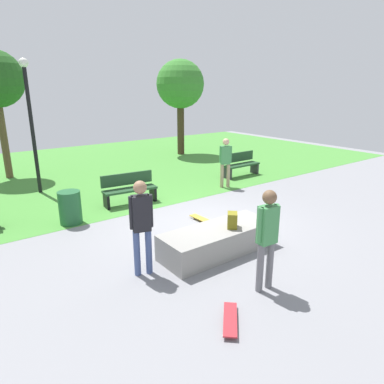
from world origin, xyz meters
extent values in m
plane|color=gray|center=(0.00, 0.00, 0.00)|extent=(28.00, 28.00, 0.00)
cube|color=#478C38|center=(0.00, 7.85, 0.00)|extent=(26.60, 12.31, 0.01)
cube|color=gray|center=(-0.73, -1.46, 0.27)|extent=(2.54, 0.94, 0.55)
cube|color=olive|center=(-0.47, -1.61, 0.71)|extent=(0.34, 0.34, 0.32)
cylinder|color=slate|center=(-0.90, -3.02, 0.44)|extent=(0.12, 0.12, 0.87)
cylinder|color=slate|center=(-1.12, -3.00, 0.44)|extent=(0.12, 0.12, 0.87)
cube|color=#3F8C4C|center=(-1.01, -3.01, 1.20)|extent=(0.34, 0.23, 0.65)
cylinder|color=#3F8C4C|center=(-0.84, -3.03, 1.22)|extent=(0.09, 0.09, 0.60)
cylinder|color=#3F8C4C|center=(-1.18, -3.00, 1.22)|extent=(0.09, 0.09, 0.60)
sphere|color=brown|center=(-1.01, -3.01, 1.67)|extent=(0.24, 0.24, 0.24)
cylinder|color=#3F5184|center=(-2.33, -1.35, 0.44)|extent=(0.12, 0.12, 0.88)
cylinder|color=#3F5184|center=(-2.54, -1.29, 0.44)|extent=(0.12, 0.12, 0.88)
cube|color=black|center=(-2.43, -1.32, 1.21)|extent=(0.37, 0.29, 0.66)
cylinder|color=black|center=(-2.27, -1.37, 1.24)|extent=(0.09, 0.09, 0.61)
cylinder|color=black|center=(-2.60, -1.27, 1.24)|extent=(0.09, 0.09, 0.61)
sphere|color=#9E7556|center=(-2.43, -1.32, 1.69)|extent=(0.24, 0.24, 0.24)
cube|color=#A5262D|center=(-2.10, -3.34, 0.07)|extent=(0.69, 0.72, 0.02)
cylinder|color=silver|center=(-2.23, -3.60, 0.03)|extent=(0.06, 0.06, 0.06)
cylinder|color=silver|center=(-2.35, -3.49, 0.03)|extent=(0.06, 0.06, 0.06)
cylinder|color=silver|center=(-1.85, -3.19, 0.03)|extent=(0.06, 0.06, 0.06)
cylinder|color=silver|center=(-1.97, -3.08, 0.03)|extent=(0.06, 0.06, 0.06)
cube|color=gold|center=(0.08, 0.11, 0.07)|extent=(0.23, 0.81, 0.02)
cylinder|color=silver|center=(0.17, -0.17, 0.03)|extent=(0.03, 0.06, 0.06)
cylinder|color=silver|center=(0.01, -0.17, 0.03)|extent=(0.03, 0.06, 0.06)
cylinder|color=silver|center=(0.15, 0.39, 0.03)|extent=(0.03, 0.06, 0.06)
cylinder|color=silver|center=(-0.01, 0.39, 0.03)|extent=(0.03, 0.06, 0.06)
cube|color=#1E4223|center=(-0.76, 2.49, 0.45)|extent=(1.63, 0.59, 0.06)
cube|color=#1E4223|center=(-0.74, 2.71, 0.73)|extent=(1.60, 0.21, 0.36)
cube|color=black|center=(-0.03, 2.42, 0.23)|extent=(0.12, 0.40, 0.45)
cube|color=black|center=(-1.50, 2.56, 0.23)|extent=(0.12, 0.40, 0.45)
cube|color=#1E4223|center=(4.31, 2.97, 0.45)|extent=(1.60, 0.45, 0.06)
cube|color=#1E4223|center=(4.31, 3.19, 0.73)|extent=(1.60, 0.07, 0.36)
cube|color=#2D2D33|center=(5.04, 2.98, 0.23)|extent=(0.08, 0.40, 0.45)
cube|color=#2D2D33|center=(3.57, 2.97, 0.23)|extent=(0.08, 0.40, 0.45)
cylinder|color=brown|center=(-3.07, 8.18, 1.52)|extent=(0.26, 0.26, 3.04)
cylinder|color=#42301E|center=(5.08, 8.26, 1.40)|extent=(0.35, 0.35, 2.80)
sphere|color=#387F2D|center=(5.08, 8.26, 3.51)|extent=(2.37, 2.37, 2.37)
cylinder|color=black|center=(-2.63, 5.38, 1.97)|extent=(0.12, 0.12, 3.95)
sphere|color=silver|center=(-2.63, 5.38, 4.07)|extent=(0.28, 0.28, 0.28)
cylinder|color=#1E592D|center=(-2.69, 2.02, 0.43)|extent=(0.56, 0.56, 0.85)
cylinder|color=tan|center=(2.81, 2.11, 0.42)|extent=(0.12, 0.12, 0.83)
cylinder|color=tan|center=(2.63, 2.23, 0.42)|extent=(0.12, 0.12, 0.83)
cube|color=#3F8C4C|center=(2.72, 2.17, 1.14)|extent=(0.38, 0.34, 0.62)
cylinder|color=#3F8C4C|center=(2.86, 2.08, 1.17)|extent=(0.09, 0.09, 0.57)
cylinder|color=#3F8C4C|center=(2.58, 2.27, 1.17)|extent=(0.09, 0.09, 0.57)
sphere|color=tan|center=(2.72, 2.17, 1.60)|extent=(0.22, 0.22, 0.22)
cube|color=#1E4C8C|center=(2.81, 2.31, 1.17)|extent=(0.31, 0.28, 0.36)
camera|label=1|loc=(-5.16, -6.51, 3.36)|focal=32.41mm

